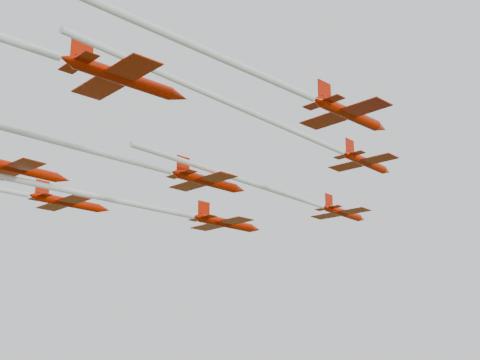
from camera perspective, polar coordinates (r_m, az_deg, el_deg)
The scene contains 5 objects.
jet_lead at distance 87.25m, azimuth 5.52°, elevation -1.74°, with size 13.20×43.41×2.53m.
jet_row2_left at distance 82.36m, azimuth -9.35°, elevation -1.98°, with size 23.02×61.81×2.94m.
jet_row2_right at distance 70.03m, azimuth 6.21°, elevation 3.49°, with size 13.98×45.69×2.41m.
jet_row3_mid at distance 64.71m, azimuth -15.20°, elevation 3.15°, with size 23.20×65.72×2.61m.
jet_row3_right at distance 51.88m, azimuth 1.12°, elevation 9.23°, with size 18.38×50.13×2.53m.
Camera 1 is at (35.62, -64.57, 34.03)m, focal length 50.00 mm.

